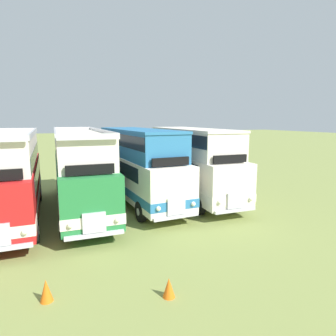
{
  "coord_description": "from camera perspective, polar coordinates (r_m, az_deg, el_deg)",
  "views": [
    {
      "loc": [
        -2.02,
        -16.7,
        5.08
      ],
      "look_at": [
        5.42,
        0.49,
        2.0
      ],
      "focal_mm": 31.85,
      "sensor_mm": 36.0,
      "label": 1
    }
  ],
  "objects": [
    {
      "name": "ground_plane",
      "position": [
        17.57,
        -15.94,
        -7.83
      ],
      "size": [
        200.0,
        200.0,
        0.0
      ],
      "primitive_type": "plane",
      "color": "olive"
    },
    {
      "name": "bus_second_in_row",
      "position": [
        16.92,
        -27.99,
        -1.01
      ],
      "size": [
        2.8,
        10.53,
        4.52
      ],
      "color": "red",
      "rests_on": "ground"
    },
    {
      "name": "bus_third_in_row",
      "position": [
        17.52,
        -16.48,
        0.04
      ],
      "size": [
        3.04,
        11.72,
        4.52
      ],
      "color": "#237538",
      "rests_on": "ground"
    },
    {
      "name": "bus_fourth_in_row",
      "position": [
        18.12,
        -5.52,
        1.01
      ],
      "size": [
        2.81,
        9.96,
        4.49
      ],
      "color": "silver",
      "rests_on": "ground"
    },
    {
      "name": "bus_fifth_in_row",
      "position": [
        19.18,
        4.71,
        1.49
      ],
      "size": [
        3.02,
        9.94,
        4.49
      ],
      "color": "silver",
      "rests_on": "ground"
    },
    {
      "name": "cone_near_end",
      "position": [
        9.22,
        0.17,
        -21.91
      ],
      "size": [
        0.36,
        0.36,
        0.58
      ],
      "primitive_type": "cone",
      "color": "orange",
      "rests_on": "ground"
    },
    {
      "name": "cone_mid_row",
      "position": [
        9.66,
        -22.29,
        -20.88
      ],
      "size": [
        0.36,
        0.36,
        0.65
      ],
      "primitive_type": "cone",
      "color": "orange",
      "rests_on": "ground"
    }
  ]
}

